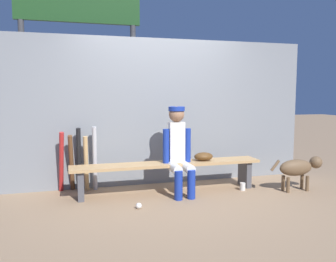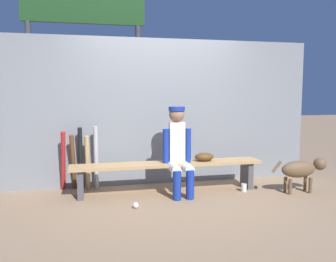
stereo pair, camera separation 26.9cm
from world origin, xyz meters
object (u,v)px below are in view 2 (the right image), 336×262
bat_aluminum_silver (96,158)px  bat_wood_dark (73,162)px  bat_aluminum_red (63,161)px  player_seated (178,148)px  dugout_bench (168,169)px  baseball (136,205)px  dog (302,169)px  bat_wood_tan (87,163)px  scoreboard (88,21)px  baseball_glove (204,157)px  cup_on_ground (244,188)px  bat_aluminum_black (81,158)px  cup_on_bench (187,158)px

bat_aluminum_silver → bat_wood_dark: bearing=173.6°
bat_aluminum_red → bat_wood_dark: bearing=11.3°
player_seated → dugout_bench: bearing=140.7°
bat_aluminum_silver → baseball: 1.17m
dugout_bench → player_seated: 0.35m
bat_aluminum_silver → dog: bat_aluminum_silver is taller
dugout_bench → dog: dog is taller
bat_wood_tan → scoreboard: 2.61m
scoreboard → dugout_bench: bearing=-57.8°
baseball_glove → bat_wood_tan: 1.70m
baseball → cup_on_ground: cup_on_ground is taller
bat_wood_dark → cup_on_ground: (2.39, -0.63, -0.36)m
bat_wood_tan → bat_aluminum_black: (-0.10, 0.07, 0.06)m
bat_aluminum_black → cup_on_bench: (1.49, -0.43, 0.02)m
bat_wood_tan → baseball: (0.57, -0.97, -0.36)m
bat_aluminum_black → bat_aluminum_red: size_ratio=1.04×
baseball → dog: 2.42m
bat_wood_tan → scoreboard: scoreboard is taller
bat_wood_dark → cup_on_ground: bearing=-14.8°
bat_aluminum_silver → cup_on_bench: bat_aluminum_silver is taller
baseball → player_seated: bearing=36.4°
dog → cup_on_bench: bearing=164.1°
cup_on_bench → dugout_bench: bearing=-175.9°
dugout_bench → dog: (1.85, -0.43, -0.01)m
cup_on_ground → dog: size_ratio=0.13×
player_seated → cup_on_ground: player_seated is taller
bat_aluminum_red → dog: bearing=-14.1°
player_seated → baseball_glove: bearing=13.9°
player_seated → dog: player_seated is taller
cup_on_ground → bat_aluminum_red: bearing=166.5°
bat_aluminum_black → bat_aluminum_silver: bearing=-13.0°
bat_aluminum_red → dog: size_ratio=1.05×
bat_aluminum_black → bat_aluminum_red: (-0.24, -0.04, -0.02)m
bat_aluminum_red → scoreboard: bearing=72.5°
bat_wood_tan → baseball_glove: bearing=-12.7°
player_seated → bat_aluminum_black: player_seated is taller
cup_on_ground → cup_on_bench: 0.93m
bat_aluminum_black → scoreboard: bearing=82.8°
dugout_bench → bat_aluminum_red: bearing=164.4°
bat_wood_tan → bat_aluminum_silver: bearing=10.9°
bat_aluminum_black → cup_on_ground: (2.28, -0.65, -0.41)m
cup_on_ground → cup_on_bench: cup_on_bench is taller
dugout_bench → bat_aluminum_black: (-1.21, 0.45, 0.12)m
bat_wood_dark → dog: (3.17, -0.86, -0.08)m
bat_wood_dark → bat_aluminum_red: 0.14m
bat_aluminum_red → cup_on_bench: bat_aluminum_red is taller
bat_wood_tan → bat_aluminum_black: size_ratio=0.87×
player_seated → baseball_glove: (0.41, 0.10, -0.16)m
baseball_glove → bat_wood_dark: size_ratio=0.34×
bat_wood_tan → dugout_bench: bearing=-18.5°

